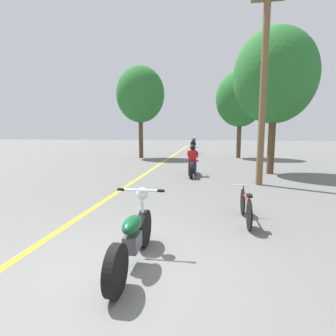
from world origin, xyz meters
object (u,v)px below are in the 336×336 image
motorcycle_rider_lead (192,164)px  roadside_tree_left (140,95)px  roadside_tree_right_far (240,99)px  roadside_tree_right_near (275,76)px  motorcycle_rider_mid (193,148)px  utility_pole (264,85)px  bicycle_parked (246,207)px  motorcycle_foreground (133,237)px  motorcycle_rider_far (194,143)px

motorcycle_rider_lead → roadside_tree_left: bearing=119.6°
roadside_tree_right_far → roadside_tree_right_near: bearing=-85.3°
motorcycle_rider_mid → roadside_tree_right_far: bearing=-41.4°
utility_pole → bicycle_parked: utility_pole is taller
motorcycle_rider_lead → motorcycle_rider_mid: 11.93m
motorcycle_foreground → utility_pole: bearing=65.4°
roadside_tree_left → motorcycle_foreground: size_ratio=3.35×
utility_pole → roadside_tree_right_far: bearing=87.9°
roadside_tree_left → bicycle_parked: bearing=-66.7°
utility_pole → motorcycle_foreground: bearing=-114.6°
motorcycle_rider_mid → bicycle_parked: bearing=-83.1°
roadside_tree_right_near → roadside_tree_right_far: roadside_tree_right_near is taller
motorcycle_rider_lead → motorcycle_rider_mid: (-0.66, 11.91, -0.01)m
motorcycle_foreground → motorcycle_rider_mid: motorcycle_rider_mid is taller
roadside_tree_right_far → roadside_tree_left: bearing=-171.5°
motorcycle_rider_far → bicycle_parked: (2.66, -28.06, -0.18)m
roadside_tree_right_near → motorcycle_foreground: bearing=-113.1°
roadside_tree_right_near → motorcycle_rider_lead: (-3.58, -1.16, -3.89)m
roadside_tree_left → bicycle_parked: (5.84, -13.58, -4.33)m
motorcycle_rider_mid → motorcycle_foreground: bearing=-89.2°
utility_pole → motorcycle_rider_lead: (-2.57, 1.66, -3.06)m
roadside_tree_right_far → motorcycle_rider_mid: size_ratio=3.06×
motorcycle_foreground → motorcycle_rider_lead: motorcycle_rider_lead is taller
motorcycle_foreground → motorcycle_rider_far: 30.24m
roadside_tree_right_near → roadside_tree_right_far: (-0.62, 7.58, -0.05)m
roadside_tree_left → motorcycle_rider_lead: bearing=-60.4°
roadside_tree_right_near → bicycle_parked: size_ratio=4.03×
motorcycle_rider_mid → motorcycle_rider_far: (-0.50, 10.21, 0.00)m
bicycle_parked → utility_pole: bearing=76.1°
utility_pole → roadside_tree_right_far: 10.43m
motorcycle_rider_lead → bicycle_parked: 6.13m
motorcycle_rider_mid → bicycle_parked: size_ratio=1.29×
roadside_tree_right_far → motorcycle_rider_lead: roadside_tree_right_far is taller
motorcycle_rider_mid → bicycle_parked: 17.99m
utility_pole → motorcycle_rider_mid: bearing=103.4°
utility_pole → roadside_tree_right_near: 3.10m
roadside_tree_right_near → roadside_tree_right_far: size_ratio=1.02×
motorcycle_rider_mid → bicycle_parked: (2.16, -17.85, -0.18)m
roadside_tree_left → bicycle_parked: 15.41m
motorcycle_foreground → roadside_tree_left: bearing=104.1°
motorcycle_rider_mid → bicycle_parked: motorcycle_rider_mid is taller
motorcycle_rider_lead → motorcycle_rider_far: (-1.15, 22.12, -0.01)m
bicycle_parked → motorcycle_rider_lead: bearing=104.2°
bicycle_parked → motorcycle_rider_far: bearing=95.4°
motorcycle_foreground → motorcycle_rider_far: size_ratio=0.95×
motorcycle_rider_lead → motorcycle_rider_far: size_ratio=1.01×
motorcycle_rider_mid → motorcycle_rider_far: bearing=92.8°
roadside_tree_right_near → motorcycle_rider_lead: roadside_tree_right_near is taller
roadside_tree_right_far → bicycle_parked: 15.29m
motorcycle_foreground → bicycle_parked: size_ratio=1.24×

